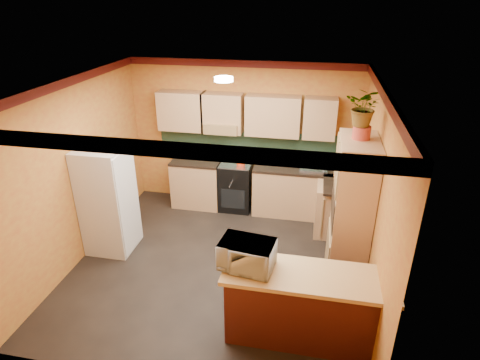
% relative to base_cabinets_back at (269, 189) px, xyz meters
% --- Properties ---
extents(room_shell, '(4.24, 4.24, 2.72)m').
position_rel_base_cabinets_back_xyz_m(room_shell, '(-0.52, -1.52, 1.65)').
color(room_shell, black).
rests_on(room_shell, ground).
extents(base_cabinets_back, '(3.65, 0.60, 0.88)m').
position_rel_base_cabinets_back_xyz_m(base_cabinets_back, '(0.00, 0.00, 0.00)').
color(base_cabinets_back, tan).
rests_on(base_cabinets_back, ground).
extents(countertop_back, '(3.65, 0.62, 0.04)m').
position_rel_base_cabinets_back_xyz_m(countertop_back, '(0.00, -0.00, 0.46)').
color(countertop_back, black).
rests_on(countertop_back, base_cabinets_back).
extents(stove, '(0.58, 0.58, 0.91)m').
position_rel_base_cabinets_back_xyz_m(stove, '(-0.62, -0.00, 0.02)').
color(stove, black).
rests_on(stove, ground).
extents(kettle, '(0.19, 0.19, 0.18)m').
position_rel_base_cabinets_back_xyz_m(kettle, '(-0.53, -0.05, 0.56)').
color(kettle, red).
rests_on(kettle, stove).
extents(sink, '(0.48, 0.40, 0.03)m').
position_rel_base_cabinets_back_xyz_m(sink, '(0.78, 0.00, 0.50)').
color(sink, silver).
rests_on(sink, countertop_back).
extents(base_cabinets_right, '(0.60, 0.80, 0.88)m').
position_rel_base_cabinets_back_xyz_m(base_cabinets_right, '(1.26, -0.56, 0.00)').
color(base_cabinets_right, tan).
rests_on(base_cabinets_right, ground).
extents(countertop_right, '(0.62, 0.80, 0.04)m').
position_rel_base_cabinets_back_xyz_m(countertop_right, '(1.26, -0.56, 0.46)').
color(countertop_right, black).
rests_on(countertop_right, base_cabinets_right).
extents(fridge, '(0.68, 0.66, 1.70)m').
position_rel_base_cabinets_back_xyz_m(fridge, '(-2.29, -1.67, 0.41)').
color(fridge, silver).
rests_on(fridge, ground).
extents(pantry, '(0.48, 0.90, 2.10)m').
position_rel_base_cabinets_back_xyz_m(pantry, '(1.31, -1.76, 0.61)').
color(pantry, tan).
rests_on(pantry, ground).
extents(fern_pot, '(0.22, 0.22, 0.16)m').
position_rel_base_cabinets_back_xyz_m(fern_pot, '(1.31, -1.71, 1.74)').
color(fern_pot, '#B03A2A').
rests_on(fern_pot, pantry).
extents(fern, '(0.54, 0.51, 0.47)m').
position_rel_base_cabinets_back_xyz_m(fern, '(1.31, -1.71, 2.06)').
color(fern, tan).
rests_on(fern, fern_pot).
extents(breakfast_bar, '(1.80, 0.55, 0.88)m').
position_rel_base_cabinets_back_xyz_m(breakfast_bar, '(0.81, -2.98, 0.00)').
color(breakfast_bar, '#4E1D12').
rests_on(breakfast_bar, ground).
extents(bar_top, '(1.90, 0.65, 0.05)m').
position_rel_base_cabinets_back_xyz_m(bar_top, '(0.81, -2.98, 0.47)').
color(bar_top, tan).
rests_on(bar_top, breakfast_bar).
extents(microwave, '(0.64, 0.48, 0.33)m').
position_rel_base_cabinets_back_xyz_m(microwave, '(0.11, -2.98, 0.66)').
color(microwave, silver).
rests_on(microwave, bar_top).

